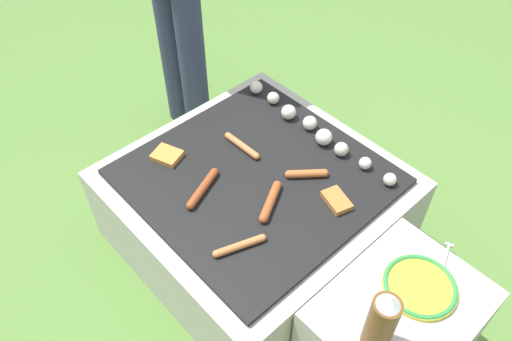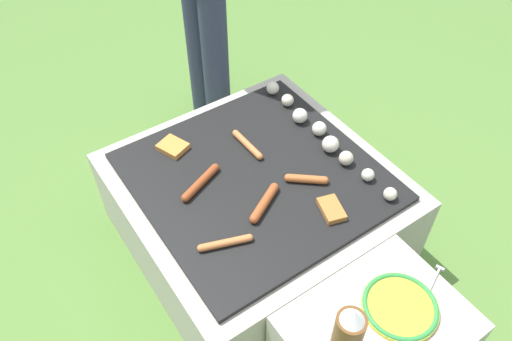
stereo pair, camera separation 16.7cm
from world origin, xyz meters
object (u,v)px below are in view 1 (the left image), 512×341
condiment_bottle (382,321)px  plate_colorful (420,286)px  fork_utensil (444,266)px  sausage_front_center (242,146)px

condiment_bottle → plate_colorful: bearing=92.8°
condiment_bottle → fork_utensil: bearing=90.6°
condiment_bottle → fork_utensil: condiment_bottle is taller
fork_utensil → plate_colorful: bearing=-93.6°
plate_colorful → fork_utensil: (0.01, 0.11, -0.01)m
sausage_front_center → condiment_bottle: 0.80m
fork_utensil → sausage_front_center: bearing=-172.4°
plate_colorful → fork_utensil: bearing=86.4°
plate_colorful → condiment_bottle: condiment_bottle is taller
sausage_front_center → plate_colorful: (0.75, -0.01, -0.00)m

